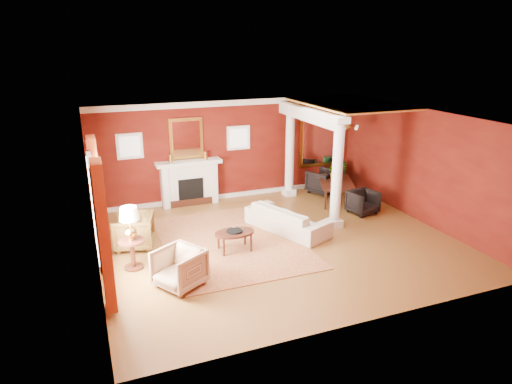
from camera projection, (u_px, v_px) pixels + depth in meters
name	position (u px, v px, depth m)	size (l,w,h in m)	color
ground	(278.00, 241.00, 10.74)	(8.00, 8.00, 0.00)	brown
room_shell	(279.00, 158.00, 10.11)	(8.04, 7.04, 2.92)	#62190D
fireplace	(189.00, 183.00, 13.02)	(1.85, 0.42, 1.29)	white
overmantel_mirror	(186.00, 138.00, 12.75)	(0.95, 0.07, 1.15)	gold
flank_window_left	(130.00, 146.00, 12.26)	(0.70, 0.07, 0.70)	white
flank_window_right	(238.00, 138.00, 13.32)	(0.70, 0.07, 0.70)	white
left_window	(99.00, 215.00, 8.42)	(0.21, 2.55, 2.60)	white
column_front	(337.00, 173.00, 11.14)	(0.36, 0.36, 2.80)	white
column_back	(290.00, 150.00, 13.53)	(0.36, 0.36, 2.80)	white
header_beam	(309.00, 115.00, 12.18)	(0.30, 3.20, 0.32)	white
amber_ceiling	(349.00, 104.00, 12.37)	(2.30, 3.40, 0.04)	#EDA245
dining_mirror	(318.00, 140.00, 14.31)	(1.30, 0.07, 1.70)	gold
chandelier	(348.00, 126.00, 12.63)	(0.60, 0.62, 0.75)	#AC7C36
crown_trim	(230.00, 103.00, 12.91)	(8.00, 0.08, 0.16)	white
base_trim	(231.00, 195.00, 13.78)	(8.00, 0.08, 0.12)	white
rug	(231.00, 241.00, 10.72)	(3.11, 4.14, 0.02)	maroon
sofa	(287.00, 214.00, 11.21)	(2.20, 0.64, 0.86)	beige
armchair_leopard	(134.00, 230.00, 10.30)	(0.83, 0.78, 0.86)	black
armchair_stripe	(179.00, 266.00, 8.66)	(0.81, 0.76, 0.83)	tan
coffee_table	(235.00, 234.00, 10.14)	(0.91, 0.91, 0.46)	black
coffee_book	(233.00, 226.00, 10.12)	(0.18, 0.02, 0.25)	black
side_table	(130.00, 228.00, 9.20)	(0.54, 0.54, 1.35)	black
dining_table	(337.00, 186.00, 13.33)	(1.68, 0.59, 0.94)	black
dining_chair_near	(363.00, 201.00, 12.39)	(0.68, 0.64, 0.70)	black
dining_chair_far	(323.00, 180.00, 14.06)	(0.79, 0.74, 0.81)	black
green_urn	(340.00, 178.00, 14.49)	(0.37, 0.37, 0.87)	#133D20
potted_plant	(338.00, 162.00, 13.09)	(0.56, 0.62, 0.49)	#26591E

